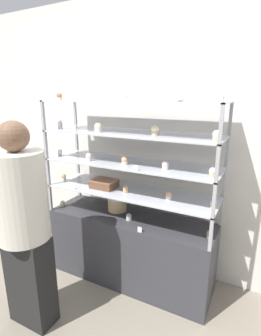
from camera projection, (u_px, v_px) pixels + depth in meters
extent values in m
plane|color=gray|center=(130.00, 278.00, 2.56)|extent=(20.00, 20.00, 0.00)
cube|color=silver|center=(148.00, 140.00, 2.53)|extent=(8.00, 0.05, 2.60)
cube|color=#333338|center=(130.00, 248.00, 2.47)|extent=(1.52, 0.46, 0.65)
cube|color=#99999E|center=(79.00, 184.00, 2.86)|extent=(0.02, 0.02, 0.26)
cube|color=#99999E|center=(221.00, 211.00, 2.20)|extent=(0.02, 0.02, 0.26)
cube|color=#99999E|center=(50.00, 197.00, 2.49)|extent=(0.02, 0.02, 0.26)
cube|color=#99999E|center=(211.00, 235.00, 1.83)|extent=(0.02, 0.02, 0.26)
cube|color=#B7BCC6|center=(130.00, 191.00, 2.31)|extent=(1.52, 0.46, 0.01)
cube|color=#99999E|center=(78.00, 161.00, 2.79)|extent=(0.02, 0.02, 0.26)
cube|color=#99999E|center=(224.00, 182.00, 2.13)|extent=(0.02, 0.02, 0.26)
cube|color=#99999E|center=(48.00, 172.00, 2.42)|extent=(0.02, 0.02, 0.26)
cube|color=#99999E|center=(214.00, 201.00, 1.76)|extent=(0.02, 0.02, 0.26)
cube|color=#B7BCC6|center=(130.00, 163.00, 2.24)|extent=(1.52, 0.46, 0.01)
cube|color=#99999E|center=(77.00, 138.00, 2.72)|extent=(0.02, 0.02, 0.26)
cube|color=#99999E|center=(227.00, 151.00, 2.06)|extent=(0.02, 0.02, 0.26)
cube|color=#99999E|center=(46.00, 144.00, 2.35)|extent=(0.02, 0.02, 0.26)
cube|color=#99999E|center=(218.00, 164.00, 1.69)|extent=(0.02, 0.02, 0.26)
cube|color=#B7BCC6|center=(130.00, 133.00, 2.17)|extent=(1.52, 0.46, 0.01)
cube|color=#99999E|center=(75.00, 112.00, 2.65)|extent=(0.02, 0.02, 0.26)
cube|color=#99999E|center=(231.00, 118.00, 1.99)|extent=(0.02, 0.02, 0.26)
cube|color=#99999E|center=(43.00, 115.00, 2.28)|extent=(0.02, 0.02, 0.26)
cube|color=#99999E|center=(221.00, 124.00, 1.62)|extent=(0.02, 0.02, 0.26)
cube|color=#B7BCC6|center=(130.00, 101.00, 2.10)|extent=(1.52, 0.46, 0.01)
cylinder|color=#DBBC84|center=(117.00, 204.00, 2.50)|extent=(0.18, 0.18, 0.12)
cylinder|color=silver|center=(117.00, 197.00, 2.48)|extent=(0.18, 0.18, 0.02)
cube|color=brown|center=(104.00, 184.00, 2.38)|extent=(0.22, 0.17, 0.06)
cube|color=#8C5B42|center=(104.00, 180.00, 2.37)|extent=(0.22, 0.18, 0.01)
cylinder|color=#CCB28C|center=(62.00, 205.00, 2.60)|extent=(0.05, 0.05, 0.02)
sphere|color=white|center=(62.00, 203.00, 2.59)|extent=(0.05, 0.05, 0.05)
cylinder|color=beige|center=(129.00, 219.00, 2.32)|extent=(0.05, 0.05, 0.02)
sphere|color=silver|center=(129.00, 216.00, 2.31)|extent=(0.05, 0.05, 0.05)
cylinder|color=beige|center=(210.00, 236.00, 2.03)|extent=(0.05, 0.05, 0.02)
sphere|color=#E5996B|center=(210.00, 233.00, 2.02)|extent=(0.05, 0.05, 0.05)
cube|color=white|center=(140.00, 230.00, 2.11)|extent=(0.04, 0.00, 0.04)
cylinder|color=beige|center=(64.00, 179.00, 2.57)|extent=(0.05, 0.05, 0.03)
sphere|color=#E5996B|center=(63.00, 176.00, 2.57)|extent=(0.05, 0.05, 0.05)
cylinder|color=#CCB28C|center=(126.00, 191.00, 2.25)|extent=(0.05, 0.05, 0.03)
sphere|color=#E5996B|center=(126.00, 188.00, 2.25)|extent=(0.05, 0.05, 0.05)
cylinder|color=white|center=(168.00, 198.00, 2.11)|extent=(0.05, 0.05, 0.03)
sphere|color=#E5996B|center=(169.00, 194.00, 2.10)|extent=(0.05, 0.05, 0.05)
cylinder|color=#CCB28C|center=(213.00, 206.00, 1.95)|extent=(0.05, 0.05, 0.03)
sphere|color=silver|center=(213.00, 203.00, 1.94)|extent=(0.05, 0.05, 0.05)
cube|color=white|center=(74.00, 187.00, 2.33)|extent=(0.04, 0.00, 0.04)
cylinder|color=white|center=(59.00, 154.00, 2.48)|extent=(0.05, 0.05, 0.03)
sphere|color=white|center=(59.00, 151.00, 2.47)|extent=(0.05, 0.05, 0.05)
cylinder|color=white|center=(89.00, 159.00, 2.28)|extent=(0.05, 0.05, 0.03)
sphere|color=silver|center=(89.00, 156.00, 2.28)|extent=(0.05, 0.05, 0.05)
cylinder|color=white|center=(125.00, 163.00, 2.16)|extent=(0.05, 0.05, 0.03)
sphere|color=#E5996B|center=(125.00, 160.00, 2.15)|extent=(0.05, 0.05, 0.05)
cylinder|color=white|center=(165.00, 168.00, 2.02)|extent=(0.05, 0.05, 0.03)
sphere|color=silver|center=(165.00, 164.00, 2.01)|extent=(0.05, 0.05, 0.05)
cylinder|color=#CCB28C|center=(212.00, 175.00, 1.84)|extent=(0.05, 0.05, 0.03)
sphere|color=silver|center=(213.00, 171.00, 1.83)|extent=(0.05, 0.05, 0.05)
cube|color=white|center=(135.00, 168.00, 1.99)|extent=(0.04, 0.00, 0.04)
cylinder|color=white|center=(59.00, 127.00, 2.43)|extent=(0.06, 0.06, 0.03)
sphere|color=silver|center=(59.00, 123.00, 2.42)|extent=(0.06, 0.06, 0.06)
cylinder|color=white|center=(98.00, 130.00, 2.18)|extent=(0.06, 0.06, 0.03)
sphere|color=#F4EAB2|center=(98.00, 127.00, 2.17)|extent=(0.06, 0.06, 0.06)
cylinder|color=#CCB28C|center=(155.00, 133.00, 2.03)|extent=(0.06, 0.06, 0.03)
sphere|color=#F4EAB2|center=(155.00, 129.00, 2.02)|extent=(0.06, 0.06, 0.06)
cylinder|color=#CCB28C|center=(217.00, 139.00, 1.77)|extent=(0.06, 0.06, 0.03)
sphere|color=white|center=(217.00, 134.00, 1.76)|extent=(0.06, 0.06, 0.06)
cube|color=white|center=(74.00, 130.00, 2.17)|extent=(0.04, 0.00, 0.04)
cylinder|color=#CCB28C|center=(59.00, 99.00, 2.37)|extent=(0.05, 0.05, 0.02)
sphere|color=#8C5B42|center=(59.00, 96.00, 2.36)|extent=(0.05, 0.05, 0.05)
cylinder|color=white|center=(125.00, 99.00, 2.00)|extent=(0.05, 0.05, 0.02)
sphere|color=silver|center=(125.00, 96.00, 1.99)|extent=(0.05, 0.05, 0.05)
cylinder|color=white|center=(220.00, 100.00, 1.68)|extent=(0.05, 0.05, 0.02)
sphere|color=white|center=(221.00, 96.00, 1.68)|extent=(0.05, 0.05, 0.05)
cube|color=white|center=(174.00, 98.00, 1.72)|extent=(0.04, 0.00, 0.04)
torus|color=#EFE5CC|center=(176.00, 98.00, 1.91)|extent=(0.12, 0.12, 0.04)
cube|color=black|center=(31.00, 280.00, 1.99)|extent=(0.35, 0.19, 0.73)
cylinder|color=beige|center=(21.00, 197.00, 1.81)|extent=(0.37, 0.37, 0.63)
sphere|color=brown|center=(13.00, 136.00, 1.70)|extent=(0.21, 0.21, 0.21)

